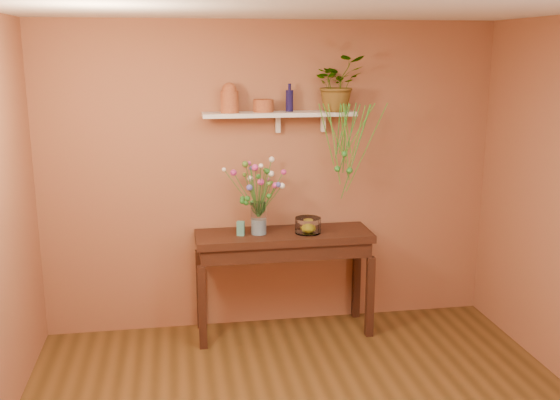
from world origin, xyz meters
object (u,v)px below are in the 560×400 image
at_px(terracotta_jug, 230,98).
at_px(glass_vase, 259,221).
at_px(blue_bottle, 289,100).
at_px(glass_bowl, 308,226).
at_px(bouquet, 258,182).
at_px(sideboard, 284,247).
at_px(spider_plant, 338,83).

xyz_separation_m(terracotta_jug, glass_vase, (0.22, -0.13, -1.02)).
xyz_separation_m(blue_bottle, glass_vase, (-0.29, -0.17, -1.00)).
bearing_deg(glass_bowl, glass_vase, 174.39).
distance_m(blue_bottle, bouquet, 0.75).
height_order(sideboard, bouquet, bouquet).
bearing_deg(sideboard, glass_bowl, -12.75).
bearing_deg(bouquet, sideboard, 2.95).
distance_m(terracotta_jug, bouquet, 0.73).
bearing_deg(glass_vase, bouquet, -115.74).
height_order(glass_vase, glass_bowl, glass_vase).
height_order(spider_plant, glass_bowl, spider_plant).
relative_size(bouquet, glass_bowl, 2.46).
distance_m(terracotta_jug, glass_bowl, 1.26).
bearing_deg(sideboard, terracotta_jug, 163.85).
relative_size(terracotta_jug, glass_bowl, 1.12).
relative_size(blue_bottle, glass_bowl, 1.06).
bearing_deg(glass_vase, terracotta_jug, 149.13).
bearing_deg(blue_bottle, sideboard, -115.07).
relative_size(glass_vase, bouquet, 0.50).
bearing_deg(blue_bottle, glass_vase, -150.47).
distance_m(spider_plant, glass_bowl, 1.24).
relative_size(terracotta_jug, bouquet, 0.46).
relative_size(terracotta_jug, glass_vase, 0.91).
distance_m(bouquet, glass_bowl, 0.58).
bearing_deg(blue_bottle, bouquet, -149.75).
relative_size(blue_bottle, spider_plant, 0.50).
bearing_deg(glass_bowl, bouquet, 175.35).
relative_size(glass_vase, glass_bowl, 1.24).
xyz_separation_m(blue_bottle, spider_plant, (0.40, -0.05, 0.14)).
distance_m(sideboard, spider_plant, 1.47).
relative_size(blue_bottle, bouquet, 0.43).
relative_size(sideboard, glass_vase, 5.49).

